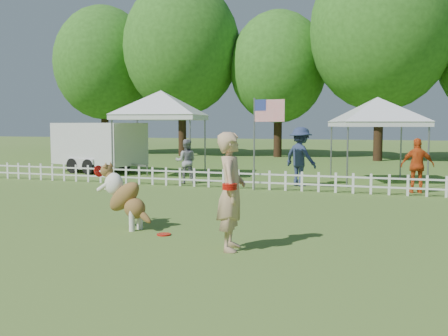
# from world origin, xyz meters

# --- Properties ---
(ground) EXTENTS (120.00, 120.00, 0.00)m
(ground) POSITION_xyz_m (0.00, 0.00, 0.00)
(ground) COLOR #3A631F
(ground) RESTS_ON ground
(picket_fence) EXTENTS (22.00, 0.08, 0.60)m
(picket_fence) POSITION_xyz_m (0.00, 7.00, 0.30)
(picket_fence) COLOR silver
(picket_fence) RESTS_ON ground
(handler) EXTENTS (0.59, 0.77, 1.89)m
(handler) POSITION_xyz_m (1.41, -0.37, 0.95)
(handler) COLOR tan
(handler) RESTS_ON ground
(dog) EXTENTS (1.26, 0.65, 1.25)m
(dog) POSITION_xyz_m (-1.03, 0.52, 0.62)
(dog) COLOR brown
(dog) RESTS_ON ground
(frisbee_on_turf) EXTENTS (0.30, 0.30, 0.02)m
(frisbee_on_turf) POSITION_xyz_m (-0.08, 0.25, 0.01)
(frisbee_on_turf) COLOR red
(frisbee_on_turf) RESTS_ON ground
(canopy_tent_left) EXTENTS (3.65, 3.65, 3.24)m
(canopy_tent_left) POSITION_xyz_m (-4.67, 9.59, 1.62)
(canopy_tent_left) COLOR white
(canopy_tent_left) RESTS_ON ground
(canopy_tent_right) EXTENTS (3.51, 3.51, 2.88)m
(canopy_tent_right) POSITION_xyz_m (3.27, 9.98, 1.44)
(canopy_tent_right) COLOR white
(canopy_tent_right) RESTS_ON ground
(cargo_trailer) EXTENTS (5.21, 3.32, 2.12)m
(cargo_trailer) POSITION_xyz_m (-7.99, 10.39, 1.06)
(cargo_trailer) COLOR silver
(cargo_trailer) RESTS_ON ground
(flag_pole) EXTENTS (1.07, 0.38, 2.82)m
(flag_pole) POSITION_xyz_m (-0.18, 6.79, 1.41)
(flag_pole) COLOR gray
(flag_pole) RESTS_ON ground
(spectator_a) EXTENTS (0.88, 0.78, 1.51)m
(spectator_a) POSITION_xyz_m (-2.87, 7.78, 0.76)
(spectator_a) COLOR gray
(spectator_a) RESTS_ON ground
(spectator_b) EXTENTS (1.43, 1.29, 1.93)m
(spectator_b) POSITION_xyz_m (0.96, 8.33, 0.96)
(spectator_b) COLOR navy
(spectator_b) RESTS_ON ground
(spectator_c) EXTENTS (1.00, 0.54, 1.61)m
(spectator_c) POSITION_xyz_m (4.52, 7.78, 0.81)
(spectator_c) COLOR #D24D18
(spectator_c) RESTS_ON ground
(tree_far_left) EXTENTS (6.60, 6.60, 11.00)m
(tree_far_left) POSITION_xyz_m (-15.00, 22.00, 5.50)
(tree_far_left) COLOR #2B5E1A
(tree_far_left) RESTS_ON ground
(tree_left) EXTENTS (7.40, 7.40, 12.00)m
(tree_left) POSITION_xyz_m (-9.00, 21.50, 6.00)
(tree_left) COLOR #2B5E1A
(tree_left) RESTS_ON ground
(tree_center_left) EXTENTS (6.00, 6.00, 9.80)m
(tree_center_left) POSITION_xyz_m (-3.00, 22.50, 4.90)
(tree_center_left) COLOR #2B5E1A
(tree_center_left) RESTS_ON ground
(tree_center_right) EXTENTS (7.60, 7.60, 12.60)m
(tree_center_right) POSITION_xyz_m (3.00, 21.00, 6.30)
(tree_center_right) COLOR #2B5E1A
(tree_center_right) RESTS_ON ground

